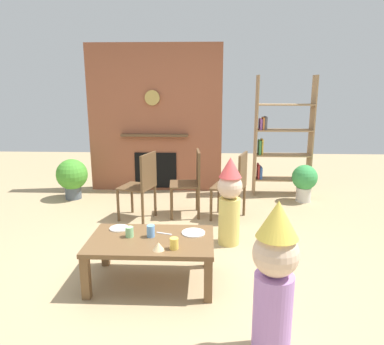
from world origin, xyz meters
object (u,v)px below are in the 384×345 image
paper_cup_center (174,244)px  birthday_cake_slice (158,246)px  dining_chair_middle (191,179)px  potted_plant_tall (304,180)px  paper_plate_front (119,228)px  bookshelf (279,140)px  coffee_table (151,245)px  dining_chair_left (142,182)px  paper_plate_rear (193,233)px  paper_cup_near_right (151,231)px  child_with_cone_hat (275,276)px  child_in_pink (230,199)px  paper_cup_near_left (129,232)px  dining_chair_right (235,182)px  potted_plant_short (72,176)px

paper_cup_center → birthday_cake_slice: (-0.13, -0.03, -0.01)m
dining_chair_middle → potted_plant_tall: bearing=-163.4°
paper_plate_front → paper_cup_center: bearing=-36.1°
bookshelf → coffee_table: (-1.64, -2.83, -0.53)m
coffee_table → dining_chair_middle: (0.28, 1.76, 0.15)m
paper_plate_front → potted_plant_tall: potted_plant_tall is taller
bookshelf → dining_chair_left: size_ratio=2.11×
birthday_cake_slice → potted_plant_tall: 3.26m
paper_plate_front → paper_plate_rear: bearing=-6.3°
birthday_cake_slice → coffee_table: bearing=113.0°
paper_cup_near_right → dining_chair_middle: bearing=80.4°
child_with_cone_hat → child_in_pink: bearing=-40.8°
paper_cup_near_left → dining_chair_middle: 1.80m
paper_plate_rear → potted_plant_tall: (1.61, 2.30, -0.09)m
child_in_pink → potted_plant_tall: size_ratio=1.74×
bookshelf → paper_cup_center: 3.37m
dining_chair_middle → dining_chair_right: same height
bookshelf → paper_cup_center: (-1.42, -3.03, -0.42)m
birthday_cake_slice → dining_chair_right: size_ratio=0.11×
birthday_cake_slice → potted_plant_tall: potted_plant_tall is taller
child_in_pink → birthday_cake_slice: bearing=10.1°
dining_chair_left → dining_chair_right: size_ratio=1.00×
bookshelf → paper_plate_rear: bearing=-115.2°
coffee_table → paper_cup_center: bearing=-41.6°
coffee_table → paper_cup_center: 0.32m
dining_chair_left → paper_cup_center: bearing=126.3°
child_in_pink → dining_chair_middle: (-0.46, 0.91, -0.02)m
paper_cup_near_right → dining_chair_right: bearing=61.1°
paper_cup_near_left → dining_chair_right: bearing=56.2°
paper_cup_center → child_with_cone_hat: 0.98m
paper_cup_center → paper_plate_front: (-0.56, 0.41, -0.04)m
paper_cup_near_right → child_in_pink: child_in_pink is taller
coffee_table → dining_chair_left: size_ratio=1.23×
paper_cup_near_right → coffee_table: bearing=-78.5°
paper_cup_near_right → birthday_cake_slice: (0.10, -0.27, -0.02)m
dining_chair_left → dining_chair_middle: bearing=-144.2°
paper_plate_rear → birthday_cake_slice: birthday_cake_slice is taller
bookshelf → child_with_cone_hat: bookshelf is taller
child_with_cone_hat → paper_plate_rear: bearing=-17.8°
bookshelf → coffee_table: bearing=-120.1°
dining_chair_left → dining_chair_right: bearing=-159.0°
paper_plate_front → dining_chair_middle: dining_chair_middle is taller
birthday_cake_slice → potted_plant_tall: (1.89, 2.65, -0.12)m
bookshelf → paper_plate_front: size_ratio=10.58×
bookshelf → potted_plant_tall: bearing=-50.1°
potted_plant_short → dining_chair_left: bearing=-34.3°
coffee_table → child_in_pink: (0.74, 0.85, 0.17)m
bookshelf → dining_chair_middle: size_ratio=2.11×
paper_cup_center → child_in_pink: child_in_pink is taller
paper_cup_near_left → potted_plant_short: size_ratio=0.15×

